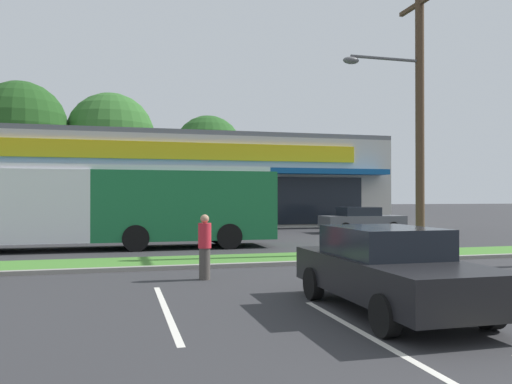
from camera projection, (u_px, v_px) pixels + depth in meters
grass_median at (237, 260)px, 16.27m from camera, size 56.00×2.20×0.12m
curb_lip at (247, 265)px, 15.09m from camera, size 56.00×0.24×0.12m
parking_stripe_0 at (166, 310)px, 9.36m from camera, size 0.12×4.80×0.01m
parking_stripe_1 at (366, 334)px, 7.71m from camera, size 0.12×4.80×0.01m
storefront_building at (172, 182)px, 38.56m from camera, size 28.55×15.29×6.23m
tree_left at (20, 126)px, 42.07m from camera, size 7.33×7.33×11.43m
tree_mid_left at (111, 137)px, 45.83m from camera, size 7.74×7.74×11.21m
tree_mid at (208, 150)px, 44.73m from camera, size 5.87×5.87×9.05m
utility_pole at (416, 111)px, 17.84m from camera, size 3.03×2.40×9.36m
city_bus at (109, 204)px, 20.21m from camera, size 13.01×2.74×3.25m
car_0 at (361, 219)px, 29.40m from camera, size 4.68×1.96×1.45m
car_1 at (179, 220)px, 27.52m from camera, size 4.26×2.01×1.50m
car_2 at (388, 269)px, 9.23m from camera, size 2.01×4.64×1.50m
pedestrian_near_bench at (205, 247)px, 12.81m from camera, size 0.33×0.33×1.61m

